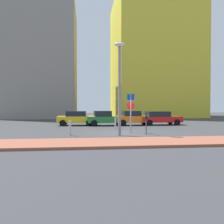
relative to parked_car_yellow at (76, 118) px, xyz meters
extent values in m
plane|color=#38383A|center=(3.90, -7.53, -0.79)|extent=(120.00, 120.00, 0.00)
cube|color=#93513D|center=(3.90, -12.59, -0.72)|extent=(40.00, 3.01, 0.14)
cube|color=gold|center=(0.01, 0.00, -0.14)|extent=(3.98, 1.93, 0.66)
cube|color=black|center=(-0.02, 0.00, 0.46)|extent=(2.10, 1.73, 0.54)
cylinder|color=black|center=(1.37, 0.88, -0.47)|extent=(0.65, 0.24, 0.64)
cylinder|color=black|center=(1.32, -0.95, -0.47)|extent=(0.65, 0.24, 0.64)
cylinder|color=black|center=(-1.30, 0.95, -0.47)|extent=(0.65, 0.24, 0.64)
cylinder|color=black|center=(-1.35, -0.88, -0.47)|extent=(0.65, 0.24, 0.64)
cube|color=#237238|center=(3.15, -0.56, -0.15)|extent=(4.13, 1.91, 0.65)
cube|color=black|center=(2.75, -0.59, 0.47)|extent=(1.82, 1.64, 0.58)
cylinder|color=black|center=(4.47, 0.35, -0.47)|extent=(0.65, 0.26, 0.64)
cylinder|color=black|center=(4.57, -1.31, -0.47)|extent=(0.65, 0.26, 0.64)
cylinder|color=black|center=(1.73, 0.19, -0.47)|extent=(0.65, 0.26, 0.64)
cylinder|color=black|center=(1.83, -1.48, -0.47)|extent=(0.65, 0.26, 0.64)
cube|color=orange|center=(6.12, -0.50, -0.13)|extent=(4.02, 1.82, 0.69)
cube|color=black|center=(5.84, -0.51, 0.49)|extent=(1.89, 1.60, 0.53)
cylinder|color=black|center=(7.43, 0.39, -0.47)|extent=(0.65, 0.25, 0.64)
cylinder|color=black|center=(7.50, -1.27, -0.47)|extent=(0.65, 0.25, 0.64)
cylinder|color=black|center=(4.75, 0.27, -0.47)|extent=(0.65, 0.25, 0.64)
cylinder|color=black|center=(4.82, -1.38, -0.47)|extent=(0.65, 0.25, 0.64)
cube|color=red|center=(9.08, -0.40, -0.17)|extent=(4.59, 2.03, 0.60)
cube|color=black|center=(8.76, -0.42, 0.41)|extent=(2.49, 1.78, 0.56)
cylinder|color=black|center=(10.56, 0.57, -0.47)|extent=(0.65, 0.25, 0.64)
cylinder|color=black|center=(10.65, -1.23, -0.47)|extent=(0.65, 0.25, 0.64)
cylinder|color=black|center=(7.50, 0.42, -0.47)|extent=(0.65, 0.25, 0.64)
cylinder|color=black|center=(7.59, -1.38, -0.47)|extent=(0.65, 0.25, 0.64)
cylinder|color=gray|center=(4.43, -7.29, 0.71)|extent=(0.10, 0.10, 3.00)
cube|color=#1447B7|center=(4.43, -7.29, 1.91)|extent=(0.54, 0.18, 0.55)
cylinder|color=red|center=(4.43, -7.29, 1.28)|extent=(0.59, 0.18, 0.60)
cylinder|color=#4C4C51|center=(5.25, -8.78, -0.26)|extent=(0.08, 0.08, 1.06)
cube|color=black|center=(5.25, -8.78, 0.41)|extent=(0.18, 0.14, 0.28)
cylinder|color=gray|center=(3.29, -9.11, 2.25)|extent=(0.20, 0.20, 6.08)
ellipsoid|color=silver|center=(3.29, -9.11, 5.43)|extent=(0.70, 0.36, 0.30)
cylinder|color=#B7B7BC|center=(-0.09, -8.76, -0.27)|extent=(0.17, 0.17, 1.05)
cylinder|color=#B7B7BC|center=(3.59, -4.61, -0.27)|extent=(0.12, 0.12, 1.03)
cube|color=gold|center=(14.57, 21.08, 11.09)|extent=(15.55, 16.74, 23.76)
cube|color=gray|center=(-7.16, 18.72, 9.31)|extent=(12.59, 13.10, 20.21)
camera|label=1|loc=(0.99, -24.66, 1.18)|focal=36.83mm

